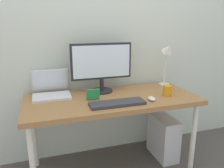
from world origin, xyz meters
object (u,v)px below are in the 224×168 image
(desk, at_px, (112,104))
(laptop, at_px, (51,89))
(coffee_mug, at_px, (167,90))
(keyboard, at_px, (117,103))
(mouse, at_px, (152,99))
(photo_frame, at_px, (93,94))
(monitor, at_px, (102,64))
(desk_lamp, at_px, (167,55))
(computer_tower, at_px, (163,137))

(desk, relative_size, laptop, 4.59)
(laptop, bearing_deg, coffee_mug, -17.71)
(keyboard, relative_size, mouse, 4.89)
(mouse, height_order, photo_frame, photo_frame)
(keyboard, relative_size, photo_frame, 4.00)
(mouse, bearing_deg, photo_frame, 159.88)
(monitor, xyz_separation_m, desk_lamp, (0.67, 0.00, 0.05))
(mouse, bearing_deg, coffee_mug, 21.82)
(desk_lamp, height_order, mouse, desk_lamp)
(desk_lamp, distance_m, coffee_mug, 0.42)
(monitor, distance_m, laptop, 0.50)
(desk, bearing_deg, laptop, 156.96)
(monitor, distance_m, desk_lamp, 0.67)
(mouse, bearing_deg, desk, 148.16)
(desk, relative_size, keyboard, 3.34)
(photo_frame, bearing_deg, keyboard, -47.73)
(coffee_mug, bearing_deg, monitor, 150.75)
(mouse, height_order, coffee_mug, coffee_mug)
(desk, height_order, desk_lamp, desk_lamp)
(desk, bearing_deg, coffee_mug, -11.87)
(monitor, xyz_separation_m, photo_frame, (-0.13, -0.20, -0.21))
(monitor, height_order, laptop, monitor)
(laptop, relative_size, keyboard, 0.73)
(desk_lamp, xyz_separation_m, computer_tower, (-0.08, -0.15, -0.80))
(monitor, bearing_deg, keyboard, -86.16)
(computer_tower, bearing_deg, mouse, -141.29)
(mouse, relative_size, photo_frame, 0.82)
(keyboard, relative_size, coffee_mug, 4.03)
(desk, distance_m, photo_frame, 0.20)
(desk, distance_m, desk_lamp, 0.76)
(monitor, distance_m, coffee_mug, 0.63)
(photo_frame, xyz_separation_m, computer_tower, (0.72, 0.05, -0.54))
(monitor, xyz_separation_m, coffee_mug, (0.52, -0.29, -0.21))
(coffee_mug, distance_m, photo_frame, 0.65)
(mouse, bearing_deg, monitor, 131.52)
(coffee_mug, relative_size, photo_frame, 0.99)
(desk_lamp, distance_m, computer_tower, 0.82)
(desk_lamp, relative_size, keyboard, 1.00)
(keyboard, xyz_separation_m, computer_tower, (0.57, 0.22, -0.50))
(monitor, bearing_deg, computer_tower, -14.39)
(desk_lamp, bearing_deg, desk, -163.34)
(coffee_mug, bearing_deg, keyboard, -170.69)
(computer_tower, bearing_deg, photo_frame, -176.18)
(laptop, xyz_separation_m, computer_tower, (1.05, -0.17, -0.55))
(desk, height_order, keyboard, keyboard)
(desk_lamp, relative_size, computer_tower, 1.05)
(mouse, height_order, computer_tower, mouse)
(desk, distance_m, computer_tower, 0.70)
(desk, height_order, mouse, mouse)
(coffee_mug, xyz_separation_m, computer_tower, (0.08, 0.14, -0.54))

